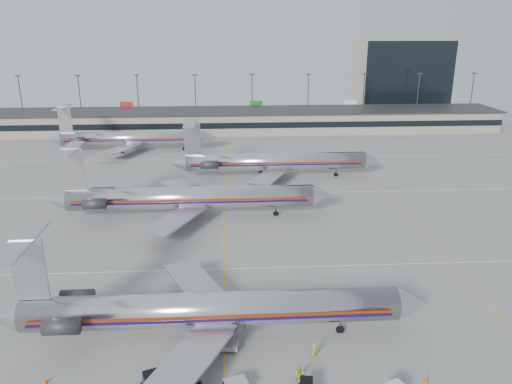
{
  "coord_description": "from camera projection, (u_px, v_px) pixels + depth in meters",
  "views": [
    {
      "loc": [
        0.64,
        -48.21,
        30.11
      ],
      "look_at": [
        5.19,
        27.64,
        4.5
      ],
      "focal_mm": 35.0,
      "sensor_mm": 36.0,
      "label": 1
    }
  ],
  "objects": [
    {
      "name": "belt_loader",
      "position": [
        218.0,
        343.0,
        48.5
      ],
      "size": [
        4.98,
        1.99,
        2.58
      ],
      "rotation": [
        0.0,
        0.0,
        -0.12
      ],
      "color": "gray",
      "rests_on": "ground"
    },
    {
      "name": "light_mast_row",
      "position": [
        224.0,
        96.0,
        158.38
      ],
      "size": [
        163.6,
        0.4,
        15.28
      ],
      "color": "#38383D",
      "rests_on": "ground"
    },
    {
      "name": "jet_foreground",
      "position": [
        203.0,
        309.0,
        49.49
      ],
      "size": [
        43.42,
        25.57,
        11.37
      ],
      "color": "silver",
      "rests_on": "ground"
    },
    {
      "name": "tug_left",
      "position": [
        154.0,
        383.0,
        42.83
      ],
      "size": [
        2.65,
        1.99,
        1.93
      ],
      "rotation": [
        0.0,
        0.0,
        0.38
      ],
      "color": "#0A0C37",
      "rests_on": "ground"
    },
    {
      "name": "jet_third_row",
      "position": [
        272.0,
        161.0,
        102.16
      ],
      "size": [
        43.3,
        26.64,
        11.84
      ],
      "color": "silver",
      "rests_on": "ground"
    },
    {
      "name": "jet_second_row",
      "position": [
        185.0,
        197.0,
        80.71
      ],
      "size": [
        46.07,
        27.13,
        12.06
      ],
      "color": "silver",
      "rests_on": "ground"
    },
    {
      "name": "cone_left",
      "position": [
        45.0,
        380.0,
        43.98
      ],
      "size": [
        0.44,
        0.44,
        0.58
      ],
      "primitive_type": "cone",
      "rotation": [
        0.0,
        0.0,
        -0.03
      ],
      "color": "#D44A07",
      "rests_on": "ground"
    },
    {
      "name": "ramp_worker_far",
      "position": [
        300.0,
        374.0,
        43.94
      ],
      "size": [
        0.84,
        0.68,
        1.65
      ],
      "primitive_type": "imported",
      "rotation": [
        0.0,
        0.0,
        -0.07
      ],
      "color": "#A9D514",
      "rests_on": "ground"
    },
    {
      "name": "distant_building",
      "position": [
        400.0,
        77.0,
        175.78
      ],
      "size": [
        30.0,
        20.0,
        25.0
      ],
      "primitive_type": "cube",
      "color": "tan",
      "rests_on": "ground"
    },
    {
      "name": "terminal",
      "position": [
        224.0,
        121.0,
        146.85
      ],
      "size": [
        162.0,
        17.0,
        6.25
      ],
      "color": "gray",
      "rests_on": "ground"
    },
    {
      "name": "cone_right",
      "position": [
        426.0,
        379.0,
        44.08
      ],
      "size": [
        0.52,
        0.52,
        0.6
      ],
      "primitive_type": "cone",
      "rotation": [
        0.0,
        0.0,
        -0.2
      ],
      "color": "#D44A07",
      "rests_on": "ground"
    },
    {
      "name": "jet_back_row",
      "position": [
        131.0,
        138.0,
        123.62
      ],
      "size": [
        41.69,
        25.64,
        11.4
      ],
      "color": "silver",
      "rests_on": "ground"
    },
    {
      "name": "ramp_worker_near",
      "position": [
        315.0,
        351.0,
        47.08
      ],
      "size": [
        0.7,
        0.72,
        1.66
      ],
      "primitive_type": "imported",
      "rotation": [
        0.0,
        0.0,
        0.85
      ],
      "color": "#AFCF13",
      "rests_on": "ground"
    },
    {
      "name": "ground",
      "position": [
        224.0,
        311.0,
        55.18
      ],
      "size": [
        260.0,
        260.0,
        0.0
      ],
      "primitive_type": "plane",
      "color": "gray",
      "rests_on": "ground"
    },
    {
      "name": "apron_markings",
      "position": [
        224.0,
        269.0,
        64.64
      ],
      "size": [
        160.0,
        0.15,
        0.02
      ],
      "primitive_type": "cube",
      "color": "silver",
      "rests_on": "ground"
    }
  ]
}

